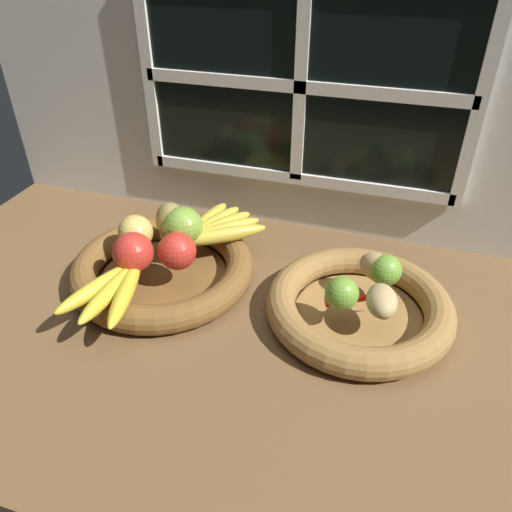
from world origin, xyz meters
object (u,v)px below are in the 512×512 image
at_px(apple_red_front, 133,252).
at_px(apple_golden_left, 136,232).
at_px(banana_bunch_back, 216,228).
at_px(lime_far, 385,270).
at_px(pear_brown, 171,221).
at_px(lime_near, 342,293).
at_px(apple_green_back, 183,226).
at_px(potato_back, 379,268).
at_px(apple_red_right, 177,251).
at_px(fruit_bowl_left, 163,269).
at_px(banana_bunch_front, 113,289).
at_px(potato_small, 382,301).
at_px(chili_pepper, 363,298).
at_px(fruit_bowl_right, 359,307).

bearing_deg(apple_red_front, apple_golden_left, 115.74).
xyz_separation_m(banana_bunch_back, lime_far, (0.33, -0.06, 0.01)).
bearing_deg(pear_brown, lime_near, -17.34).
bearing_deg(apple_green_back, apple_golden_left, -154.45).
height_order(pear_brown, potato_back, pear_brown).
distance_m(apple_red_right, pear_brown, 0.10).
distance_m(fruit_bowl_left, banana_bunch_front, 0.14).
height_order(banana_bunch_front, banana_bunch_back, banana_bunch_back).
relative_size(fruit_bowl_left, potato_back, 4.65).
height_order(apple_red_right, lime_near, apple_red_right).
distance_m(potato_small, chili_pepper, 0.03).
relative_size(apple_green_back, lime_near, 1.39).
xyz_separation_m(banana_bunch_front, lime_far, (0.43, 0.17, 0.01)).
distance_m(apple_red_front, banana_bunch_back, 0.18).
distance_m(apple_red_front, lime_near, 0.37).
height_order(apple_red_right, banana_bunch_back, apple_red_right).
xyz_separation_m(potato_back, chili_pepper, (-0.02, -0.07, -0.01)).
distance_m(fruit_bowl_left, fruit_bowl_right, 0.37).
relative_size(apple_green_back, apple_red_right, 1.11).
xyz_separation_m(apple_red_front, banana_bunch_back, (0.10, 0.15, -0.02)).
bearing_deg(lime_near, apple_red_right, 175.55).
bearing_deg(fruit_bowl_left, apple_green_back, 68.60).
xyz_separation_m(apple_green_back, apple_red_front, (-0.05, -0.11, -0.00)).
bearing_deg(fruit_bowl_left, lime_far, 5.98).
bearing_deg(lime_near, banana_bunch_back, 151.89).
bearing_deg(lime_far, apple_golden_left, -176.95).
xyz_separation_m(pear_brown, lime_near, (0.35, -0.11, -0.01)).
height_order(fruit_bowl_left, potato_back, potato_back).
distance_m(banana_bunch_front, potato_back, 0.45).
height_order(fruit_bowl_right, apple_golden_left, apple_golden_left).
relative_size(fruit_bowl_left, chili_pepper, 2.79).
height_order(pear_brown, potato_small, pear_brown).
xyz_separation_m(apple_red_right, chili_pepper, (0.33, -0.00, -0.02)).
bearing_deg(apple_red_front, lime_near, 1.04).
xyz_separation_m(apple_red_front, potato_small, (0.43, 0.01, -0.01)).
bearing_deg(lime_far, pear_brown, 176.51).
xyz_separation_m(apple_green_back, lime_near, (0.32, -0.10, -0.01)).
xyz_separation_m(lime_far, chili_pepper, (-0.03, -0.07, -0.02)).
bearing_deg(lime_far, fruit_bowl_right, -127.87).
relative_size(apple_red_front, potato_back, 0.98).
xyz_separation_m(potato_back, lime_far, (0.01, -0.01, 0.00)).
distance_m(apple_red_right, lime_near, 0.30).
xyz_separation_m(pear_brown, chili_pepper, (0.38, -0.09, -0.03)).
relative_size(apple_red_right, pear_brown, 0.90).
height_order(banana_bunch_front, chili_pepper, banana_bunch_front).
xyz_separation_m(fruit_bowl_left, chili_pepper, (0.38, -0.02, 0.04)).
bearing_deg(potato_back, pear_brown, 177.22).
distance_m(banana_bunch_front, lime_far, 0.46).
bearing_deg(potato_small, lime_far, 91.49).
relative_size(pear_brown, chili_pepper, 0.62).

